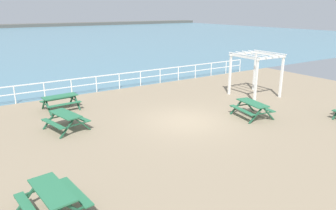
# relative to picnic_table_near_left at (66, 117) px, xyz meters

# --- Properties ---
(ground_plane) EXTENTS (30.00, 24.00, 0.20)m
(ground_plane) POSITION_rel_picnic_table_near_left_xyz_m (5.25, -2.02, -0.68)
(ground_plane) COLOR gray
(sea_band) EXTENTS (142.00, 90.00, 0.01)m
(sea_band) POSITION_rel_picnic_table_near_left_xyz_m (5.25, 50.73, -0.58)
(sea_band) COLOR teal
(sea_band) RESTS_ON ground
(seaward_railing) EXTENTS (23.07, 0.07, 1.08)m
(seaward_railing) POSITION_rel_picnic_table_near_left_xyz_m (5.25, 5.73, 0.15)
(seaward_railing) COLOR white
(seaward_railing) RESTS_ON ground
(picnic_table_near_left) EXTENTS (1.88, 2.09, 0.80)m
(picnic_table_near_left) POSITION_rel_picnic_table_near_left_xyz_m (0.00, 0.00, 0.00)
(picnic_table_near_left) COLOR #286B47
(picnic_table_near_left) RESTS_ON ground
(picnic_table_near_right) EXTENTS (1.79, 2.02, 0.80)m
(picnic_table_near_right) POSITION_rel_picnic_table_near_left_xyz_m (8.42, -3.37, 0.00)
(picnic_table_near_right) COLOR #286B47
(picnic_table_near_right) RESTS_ON ground
(picnic_table_far_left) EXTENTS (1.92, 1.67, 0.80)m
(picnic_table_far_left) POSITION_rel_picnic_table_near_left_xyz_m (0.60, 3.18, 0.00)
(picnic_table_far_left) COLOR #286B47
(picnic_table_far_left) RESTS_ON ground
(picnic_table_far_right) EXTENTS (1.72, 1.96, 0.80)m
(picnic_table_far_right) POSITION_rel_picnic_table_near_left_xyz_m (-2.05, -6.08, 0.00)
(picnic_table_far_right) COLOR #286B47
(picnic_table_far_right) RESTS_ON ground
(lattice_pergola) EXTENTS (2.50, 2.62, 2.70)m
(lattice_pergola) POSITION_rel_picnic_table_near_left_xyz_m (11.66, -0.56, 1.41)
(lattice_pergola) COLOR white
(lattice_pergola) RESTS_ON ground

